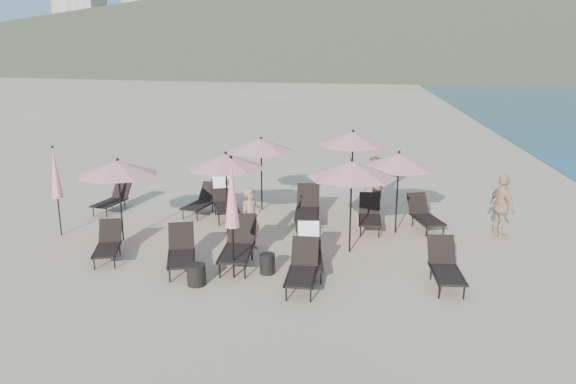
# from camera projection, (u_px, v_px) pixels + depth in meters

# --- Properties ---
(ground) EXTENTS (800.00, 800.00, 0.00)m
(ground) POSITION_uv_depth(u_px,v_px,m) (284.00, 278.00, 12.66)
(ground) COLOR #D6BA8C
(ground) RESTS_ON ground
(volcanic_headland) EXTENTS (690.00, 690.00, 55.00)m
(volcanic_headland) POSITION_uv_depth(u_px,v_px,m) (499.00, 6.00, 288.39)
(volcanic_headland) COLOR brown
(volcanic_headland) RESTS_ON ground
(hotel_skyline) EXTENTS (109.00, 82.00, 55.00)m
(hotel_skyline) POSITION_uv_depth(u_px,v_px,m) (170.00, 10.00, 278.83)
(hotel_skyline) COLOR beige
(hotel_skyline) RESTS_ON ground
(lounger_0) EXTENTS (0.94, 1.56, 0.84)m
(lounger_0) POSITION_uv_depth(u_px,v_px,m) (108.00, 243.00, 13.70)
(lounger_0) COLOR black
(lounger_0) RESTS_ON ground
(lounger_1) EXTENTS (1.06, 1.73, 0.93)m
(lounger_1) POSITION_uv_depth(u_px,v_px,m) (181.00, 251.00, 13.06)
(lounger_1) COLOR black
(lounger_1) RESTS_ON ground
(lounger_2) EXTENTS (0.77, 1.85, 1.05)m
(lounger_2) POSITION_uv_depth(u_px,v_px,m) (238.00, 245.00, 13.33)
(lounger_2) COLOR black
(lounger_2) RESTS_ON ground
(lounger_3) EXTENTS (0.76, 1.66, 1.00)m
(lounger_3) POSITION_uv_depth(u_px,v_px,m) (309.00, 251.00, 12.98)
(lounger_3) COLOR black
(lounger_3) RESTS_ON ground
(lounger_4) EXTENTS (0.63, 1.61, 0.92)m
(lounger_4) POSITION_uv_depth(u_px,v_px,m) (302.00, 268.00, 12.08)
(lounger_4) COLOR black
(lounger_4) RESTS_ON ground
(lounger_5) EXTENTS (0.69, 1.63, 0.92)m
(lounger_5) POSITION_uv_depth(u_px,v_px,m) (445.00, 266.00, 12.19)
(lounger_5) COLOR black
(lounger_5) RESTS_ON ground
(lounger_6) EXTENTS (0.86, 1.62, 0.88)m
(lounger_6) POSITION_uv_depth(u_px,v_px,m) (113.00, 198.00, 17.78)
(lounger_6) COLOR black
(lounger_6) RESTS_ON ground
(lounger_7) EXTENTS (0.93, 1.64, 0.89)m
(lounger_7) POSITION_uv_depth(u_px,v_px,m) (202.00, 201.00, 17.49)
(lounger_7) COLOR black
(lounger_7) RESTS_ON ground
(lounger_8) EXTENTS (1.25, 1.97, 1.16)m
(lounger_8) POSITION_uv_depth(u_px,v_px,m) (225.00, 199.00, 17.20)
(lounger_8) COLOR black
(lounger_8) RESTS_ON ground
(lounger_9) EXTENTS (0.79, 1.85, 1.04)m
(lounger_9) POSITION_uv_depth(u_px,v_px,m) (307.00, 207.00, 16.50)
(lounger_9) COLOR black
(lounger_9) RESTS_ON ground
(lounger_10) EXTENTS (0.62, 1.60, 0.92)m
(lounger_10) POSITION_uv_depth(u_px,v_px,m) (370.00, 214.00, 15.99)
(lounger_10) COLOR black
(lounger_10) RESTS_ON ground
(lounger_11) EXTENTS (1.04, 1.67, 0.90)m
(lounger_11) POSITION_uv_depth(u_px,v_px,m) (424.00, 214.00, 16.04)
(lounger_11) COLOR black
(lounger_11) RESTS_ON ground
(umbrella_open_0) EXTENTS (2.11, 2.11, 2.27)m
(umbrella_open_0) POSITION_uv_depth(u_px,v_px,m) (118.00, 168.00, 14.60)
(umbrella_open_0) COLOR black
(umbrella_open_0) RESTS_ON ground
(umbrella_open_1) EXTENTS (2.17, 2.17, 2.33)m
(umbrella_open_1) POSITION_uv_depth(u_px,v_px,m) (226.00, 161.00, 15.17)
(umbrella_open_1) COLOR black
(umbrella_open_1) RESTS_ON ground
(umbrella_open_2) EXTENTS (2.25, 2.25, 2.42)m
(umbrella_open_2) POSITION_uv_depth(u_px,v_px,m) (352.00, 169.00, 13.76)
(umbrella_open_2) COLOR black
(umbrella_open_2) RESTS_ON ground
(umbrella_open_3) EXTENTS (2.19, 2.19, 2.36)m
(umbrella_open_3) POSITION_uv_depth(u_px,v_px,m) (261.00, 145.00, 17.54)
(umbrella_open_3) COLOR black
(umbrella_open_3) RESTS_ON ground
(umbrella_open_4) EXTENTS (2.35, 2.35, 2.53)m
(umbrella_open_4) POSITION_uv_depth(u_px,v_px,m) (353.00, 139.00, 17.92)
(umbrella_open_4) COLOR black
(umbrella_open_4) RESTS_ON ground
(umbrella_open_5) EXTENTS (2.17, 2.17, 2.34)m
(umbrella_open_5) POSITION_uv_depth(u_px,v_px,m) (399.00, 161.00, 15.25)
(umbrella_open_5) COLOR black
(umbrella_open_5) RESTS_ON ground
(umbrella_closed_0) EXTENTS (0.33, 0.33, 2.81)m
(umbrella_closed_0) POSITION_uv_depth(u_px,v_px,m) (232.00, 194.00, 12.18)
(umbrella_closed_0) COLOR black
(umbrella_closed_0) RESTS_ON ground
(umbrella_closed_1) EXTENTS (0.29, 0.29, 2.51)m
(umbrella_closed_1) POSITION_uv_depth(u_px,v_px,m) (55.00, 173.00, 15.15)
(umbrella_closed_1) COLOR black
(umbrella_closed_1) RESTS_ON ground
(side_table_0) EXTENTS (0.41, 0.41, 0.46)m
(side_table_0) POSITION_uv_depth(u_px,v_px,m) (196.00, 275.00, 12.22)
(side_table_0) COLOR black
(side_table_0) RESTS_ON ground
(side_table_1) EXTENTS (0.36, 0.36, 0.47)m
(side_table_1) POSITION_uv_depth(u_px,v_px,m) (267.00, 264.00, 12.85)
(side_table_1) COLOR black
(side_table_1) RESTS_ON ground
(beachgoer_a) EXTENTS (0.68, 0.70, 1.62)m
(beachgoer_a) POSITION_uv_depth(u_px,v_px,m) (251.00, 219.00, 14.27)
(beachgoer_a) COLOR #AA785C
(beachgoer_a) RESTS_ON ground
(beachgoer_b) EXTENTS (0.91, 1.00, 1.69)m
(beachgoer_b) POSITION_uv_depth(u_px,v_px,m) (374.00, 183.00, 17.98)
(beachgoer_b) COLOR #9D6F51
(beachgoer_b) RESTS_ON ground
(beachgoer_c) EXTENTS (0.78, 1.12, 1.76)m
(beachgoer_c) POSITION_uv_depth(u_px,v_px,m) (502.00, 207.00, 15.10)
(beachgoer_c) COLOR tan
(beachgoer_c) RESTS_ON ground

